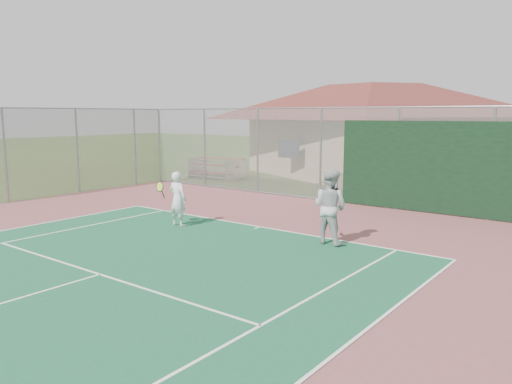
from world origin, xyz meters
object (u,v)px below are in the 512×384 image
player_grey_back (330,207)px  player_white_front (177,199)px  clubhouse (372,121)px  bleachers (216,167)px

player_grey_back → player_white_front: bearing=17.5°
clubhouse → bleachers: bearing=-116.2°
player_grey_back → bleachers: bearing=-30.5°
clubhouse → bleachers: 8.44m
player_white_front → player_grey_back: 4.61m
bleachers → player_white_front: bearing=-56.8°
bleachers → clubhouse: bearing=37.1°
bleachers → player_grey_back: size_ratio=1.49×
clubhouse → bleachers: size_ratio=5.55×
bleachers → player_white_front: (6.70, -9.12, 0.27)m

